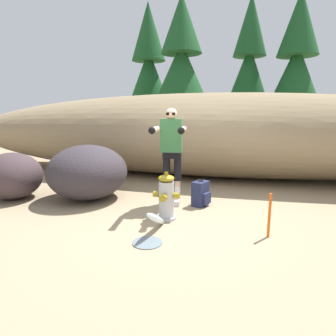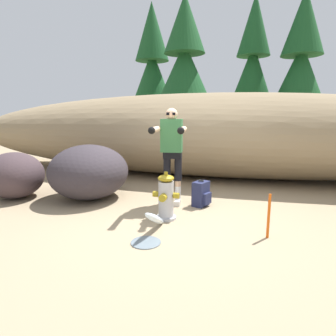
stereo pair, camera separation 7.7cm
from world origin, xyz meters
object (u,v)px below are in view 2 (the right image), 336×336
Objects in this scene: boulder_large at (14,175)px; survey_stake at (269,216)px; fire_hydrant at (166,198)px; utility_worker at (172,145)px; spare_backpack at (201,194)px; boulder_mid at (89,172)px.

survey_stake is (4.63, -0.59, -0.15)m from boulder_large.
fire_hydrant is 0.44× the size of utility_worker.
spare_backpack is 0.78× the size of survey_stake.
spare_backpack is 0.43× the size of boulder_large.
spare_backpack is (0.51, 0.12, -0.87)m from utility_worker.
spare_backpack is at bearing 3.38° from boulder_mid.
boulder_large reaches higher than fire_hydrant.
boulder_large is (-3.56, -0.51, 0.23)m from spare_backpack.
boulder_mid is 3.39m from survey_stake.
survey_stake is (1.08, -1.10, 0.08)m from spare_backpack.
fire_hydrant is 1.59× the size of spare_backpack.
boulder_large is at bearing 172.75° from survey_stake.
spare_backpack is at bearing 134.45° from survey_stake.
boulder_large is at bearing -164.73° from boulder_mid.
boulder_mid is at bearing 15.27° from boulder_large.
fire_hydrant reaches higher than spare_backpack.
survey_stake is (1.49, -0.30, -0.04)m from fire_hydrant.
boulder_mid reaches higher than boulder_large.
boulder_mid is at bearing -97.72° from utility_worker.
utility_worker is 2.02m from survey_stake.
boulder_mid is at bearing 158.96° from fire_hydrant.
boulder_large is at bearing 174.73° from fire_hydrant.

